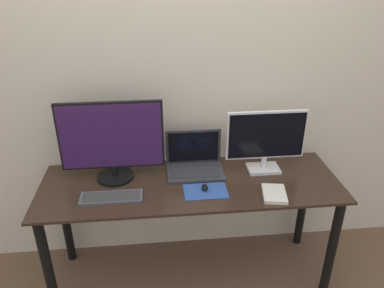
{
  "coord_description": "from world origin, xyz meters",
  "views": [
    {
      "loc": [
        -0.19,
        -1.65,
        2.02
      ],
      "look_at": [
        0.01,
        0.35,
        1.01
      ],
      "focal_mm": 35.0,
      "sensor_mm": 36.0,
      "label": 1
    }
  ],
  "objects_px": {
    "monitor_left": "(112,141)",
    "laptop": "(195,161)",
    "keyboard": "(111,197)",
    "book": "(274,194)",
    "mouse": "(205,187)",
    "monitor_right": "(266,139)"
  },
  "relations": [
    {
      "from": "keyboard",
      "to": "book",
      "type": "xyz_separation_m",
      "value": [
        0.95,
        -0.07,
        0.0
      ]
    },
    {
      "from": "laptop",
      "to": "keyboard",
      "type": "relative_size",
      "value": 1.01
    },
    {
      "from": "monitor_right",
      "to": "keyboard",
      "type": "height_order",
      "value": "monitor_right"
    },
    {
      "from": "monitor_right",
      "to": "mouse",
      "type": "bearing_deg",
      "value": -154.13
    },
    {
      "from": "monitor_right",
      "to": "book",
      "type": "distance_m",
      "value": 0.36
    },
    {
      "from": "monitor_right",
      "to": "monitor_left",
      "type": "bearing_deg",
      "value": -180.0
    },
    {
      "from": "laptop",
      "to": "keyboard",
      "type": "height_order",
      "value": "laptop"
    },
    {
      "from": "laptop",
      "to": "book",
      "type": "height_order",
      "value": "laptop"
    },
    {
      "from": "monitor_left",
      "to": "monitor_right",
      "type": "bearing_deg",
      "value": 0.0
    },
    {
      "from": "monitor_left",
      "to": "keyboard",
      "type": "relative_size",
      "value": 1.75
    },
    {
      "from": "monitor_right",
      "to": "laptop",
      "type": "bearing_deg",
      "value": 173.92
    },
    {
      "from": "monitor_right",
      "to": "laptop",
      "type": "xyz_separation_m",
      "value": [
        -0.45,
        0.05,
        -0.16
      ]
    },
    {
      "from": "monitor_left",
      "to": "book",
      "type": "relative_size",
      "value": 3.02
    },
    {
      "from": "monitor_left",
      "to": "mouse",
      "type": "relative_size",
      "value": 10.38
    },
    {
      "from": "book",
      "to": "mouse",
      "type": "bearing_deg",
      "value": 166.49
    },
    {
      "from": "book",
      "to": "monitor_left",
      "type": "bearing_deg",
      "value": 162.55
    },
    {
      "from": "laptop",
      "to": "monitor_left",
      "type": "bearing_deg",
      "value": -174.64
    },
    {
      "from": "monitor_right",
      "to": "laptop",
      "type": "height_order",
      "value": "monitor_right"
    },
    {
      "from": "laptop",
      "to": "keyboard",
      "type": "bearing_deg",
      "value": -151.6
    },
    {
      "from": "monitor_left",
      "to": "laptop",
      "type": "xyz_separation_m",
      "value": [
        0.51,
        0.05,
        -0.2
      ]
    },
    {
      "from": "monitor_left",
      "to": "mouse",
      "type": "height_order",
      "value": "monitor_left"
    },
    {
      "from": "laptop",
      "to": "mouse",
      "type": "xyz_separation_m",
      "value": [
        0.03,
        -0.25,
        -0.04
      ]
    }
  ]
}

